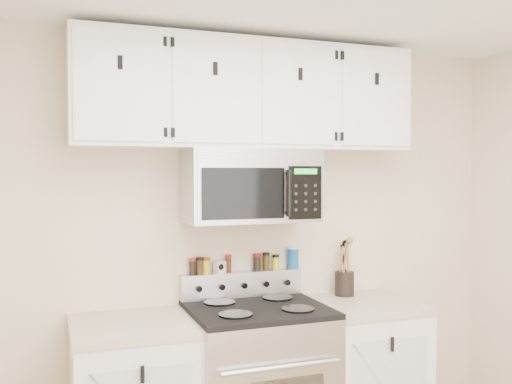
% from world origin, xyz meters
% --- Properties ---
extents(back_wall, '(3.50, 0.01, 2.50)m').
position_xyz_m(back_wall, '(0.00, 1.75, 1.25)').
color(back_wall, beige).
rests_on(back_wall, floor).
extents(base_cabinet_right, '(0.64, 0.62, 0.92)m').
position_xyz_m(base_cabinet_right, '(0.69, 1.45, 0.46)').
color(base_cabinet_right, white).
rests_on(base_cabinet_right, floor).
extents(microwave, '(0.76, 0.44, 0.42)m').
position_xyz_m(microwave, '(0.00, 1.55, 1.63)').
color(microwave, '#9E9EA3').
rests_on(microwave, back_wall).
extents(upper_cabinets, '(2.00, 0.35, 0.62)m').
position_xyz_m(upper_cabinets, '(-0.00, 1.58, 2.15)').
color(upper_cabinets, white).
rests_on(upper_cabinets, back_wall).
extents(utensil_crock, '(0.12, 0.12, 0.36)m').
position_xyz_m(utensil_crock, '(0.66, 1.63, 1.01)').
color(utensil_crock, black).
rests_on(utensil_crock, base_cabinet_right).
extents(kitchen_timer, '(0.08, 0.07, 0.07)m').
position_xyz_m(kitchen_timer, '(-0.14, 1.71, 1.14)').
color(kitchen_timer, silver).
rests_on(kitchen_timer, range).
extents(salt_canister, '(0.07, 0.07, 0.13)m').
position_xyz_m(salt_canister, '(0.34, 1.71, 1.17)').
color(salt_canister, '#16559A').
rests_on(salt_canister, range).
extents(spice_jar_0, '(0.04, 0.04, 0.10)m').
position_xyz_m(spice_jar_0, '(-0.31, 1.71, 1.15)').
color(spice_jar_0, black).
rests_on(spice_jar_0, range).
extents(spice_jar_1, '(0.05, 0.05, 0.10)m').
position_xyz_m(spice_jar_1, '(-0.26, 1.71, 1.15)').
color(spice_jar_1, '#40270F').
rests_on(spice_jar_1, range).
extents(spice_jar_2, '(0.05, 0.05, 0.10)m').
position_xyz_m(spice_jar_2, '(-0.22, 1.71, 1.15)').
color(spice_jar_2, gold).
rests_on(spice_jar_2, range).
extents(spice_jar_3, '(0.04, 0.04, 0.11)m').
position_xyz_m(spice_jar_3, '(-0.08, 1.71, 1.15)').
color(spice_jar_3, '#401E0F').
rests_on(spice_jar_3, range).
extents(spice_jar_4, '(0.05, 0.05, 0.11)m').
position_xyz_m(spice_jar_4, '(0.10, 1.71, 1.15)').
color(spice_jar_4, black).
rests_on(spice_jar_4, range).
extents(spice_jar_5, '(0.04, 0.04, 0.11)m').
position_xyz_m(spice_jar_5, '(0.16, 1.71, 1.16)').
color(spice_jar_5, '#3F2E0F').
rests_on(spice_jar_5, range).
extents(spice_jar_6, '(0.04, 0.04, 0.09)m').
position_xyz_m(spice_jar_6, '(0.22, 1.71, 1.15)').
color(spice_jar_6, yellow).
rests_on(spice_jar_6, range).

